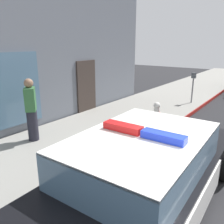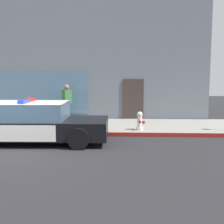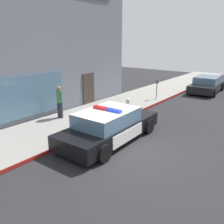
{
  "view_description": "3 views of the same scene",
  "coord_description": "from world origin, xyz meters",
  "px_view_note": "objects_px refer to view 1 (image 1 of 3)",
  "views": [
    {
      "loc": [
        -2.64,
        -0.27,
        2.76
      ],
      "look_at": [
        1.58,
        2.83,
        1.21
      ],
      "focal_mm": 37.81,
      "sensor_mm": 36.0,
      "label": 1
    },
    {
      "loc": [
        3.66,
        -8.25,
        2.29
      ],
      "look_at": [
        3.22,
        1.82,
        1.0
      ],
      "focal_mm": 46.39,
      "sensor_mm": 36.0,
      "label": 2
    },
    {
      "loc": [
        -6.81,
        -4.45,
        4.17
      ],
      "look_at": [
        2.04,
        2.42,
        0.7
      ],
      "focal_mm": 37.85,
      "sensor_mm": 36.0,
      "label": 3
    }
  ],
  "objects_px": {
    "fire_hydrant": "(157,113)",
    "pedestrian_on_sidewalk": "(31,110)",
    "parking_meter": "(193,82)",
    "police_cruiser": "(145,172)"
  },
  "relations": [
    {
      "from": "pedestrian_on_sidewalk",
      "to": "parking_meter",
      "type": "height_order",
      "value": "pedestrian_on_sidewalk"
    },
    {
      "from": "police_cruiser",
      "to": "fire_hydrant",
      "type": "height_order",
      "value": "police_cruiser"
    },
    {
      "from": "police_cruiser",
      "to": "fire_hydrant",
      "type": "relative_size",
      "value": 7.01
    },
    {
      "from": "fire_hydrant",
      "to": "pedestrian_on_sidewalk",
      "type": "bearing_deg",
      "value": 147.27
    },
    {
      "from": "police_cruiser",
      "to": "pedestrian_on_sidewalk",
      "type": "bearing_deg",
      "value": 81.28
    },
    {
      "from": "pedestrian_on_sidewalk",
      "to": "parking_meter",
      "type": "xyz_separation_m",
      "value": [
        6.81,
        -2.13,
        0.07
      ]
    },
    {
      "from": "parking_meter",
      "to": "pedestrian_on_sidewalk",
      "type": "bearing_deg",
      "value": 162.63
    },
    {
      "from": "parking_meter",
      "to": "fire_hydrant",
      "type": "bearing_deg",
      "value": 179.76
    },
    {
      "from": "police_cruiser",
      "to": "parking_meter",
      "type": "xyz_separation_m",
      "value": [
        7.28,
        1.59,
        0.4
      ]
    },
    {
      "from": "fire_hydrant",
      "to": "pedestrian_on_sidewalk",
      "type": "relative_size",
      "value": 0.42
    }
  ]
}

